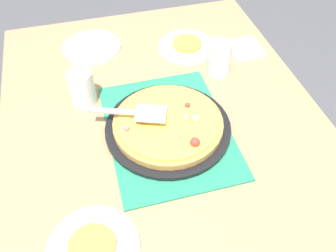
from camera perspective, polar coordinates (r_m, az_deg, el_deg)
The scene contains 14 objects.
ground_plane at distance 1.74m, azimuth 0.00°, elevation -17.45°, with size 8.00×8.00×0.00m, color #4C4C51.
dining_table at distance 1.19m, azimuth 0.00°, elevation -4.22°, with size 1.40×1.00×0.75m.
placemat at distance 1.10m, azimuth 0.00°, elevation -0.60°, with size 0.48×0.36×0.01m, color #237F5B.
pizza_pan at distance 1.10m, azimuth 0.00°, elevation -0.25°, with size 0.38×0.38×0.01m, color black.
pizza at distance 1.08m, azimuth 0.05°, elevation 0.44°, with size 0.33×0.33×0.05m.
plate_near_left at distance 1.43m, azimuth 3.01°, elevation 12.36°, with size 0.22×0.22×0.01m, color white.
plate_far_right at distance 0.91m, azimuth -11.70°, elevation -18.30°, with size 0.22×0.22×0.01m, color white.
plate_side at distance 1.46m, azimuth -11.87°, elevation 12.08°, with size 0.22×0.22×0.01m, color white.
served_slice_left at distance 1.42m, azimuth 3.03°, elevation 12.79°, with size 0.11×0.11×0.02m, color gold.
served_slice_right at distance 0.90m, azimuth -11.83°, elevation -17.96°, with size 0.11×0.11×0.02m, color gold.
cup_near at distance 1.29m, azimuth 8.12°, elevation 10.50°, with size 0.08×0.08×0.12m, color white.
cup_far at distance 1.19m, azimuth -13.34°, elevation 5.86°, with size 0.08×0.08×0.12m, color white.
pizza_server at distance 1.07m, azimuth -5.25°, elevation 2.12°, with size 0.12×0.23×0.01m.
napkin_stack at distance 1.44m, azimuth 11.94°, elevation 11.81°, with size 0.12×0.12×0.02m, color white.
Camera 1 is at (0.71, -0.19, 1.57)m, focal length 38.82 mm.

